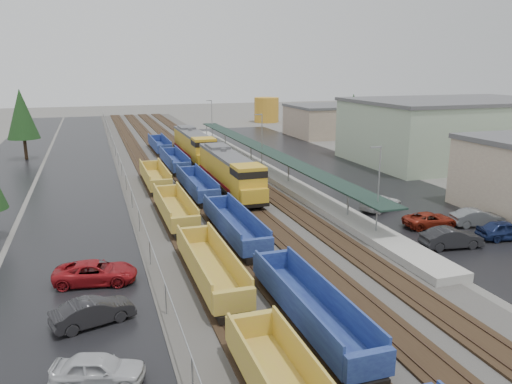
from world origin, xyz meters
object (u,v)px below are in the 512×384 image
Objects in this scene: locomotive_trail at (194,145)px; parked_car_east_c at (381,203)px; parked_car_west_b at (93,312)px; parked_car_east_a at (451,238)px; parked_car_west_a at (98,370)px; parked_car_east_b at (430,220)px; parked_car_west_c at (96,273)px; parked_car_east_e at (477,218)px; parked_car_east_d at (505,230)px; well_string_yellow at (210,268)px; locomotive_lead at (230,171)px; well_string_blue at (213,203)px; storage_tank at (266,110)px.

locomotive_trail reaches higher than parked_car_east_c.
parked_car_east_a is at bearing -99.18° from parked_car_west_b.
parked_car_west_a is 5.85m from parked_car_west_b.
parked_car_east_c reaches higher than parked_car_east_b.
locomotive_trail is 45.32m from parked_car_west_c.
parked_car_west_a is 0.82× the size of parked_car_east_c.
parked_car_east_d is at bearing -174.33° from parked_car_east_e.
parked_car_west_b is at bearing -156.57° from well_string_yellow.
locomotive_trail is at bearing 90.00° from locomotive_lead.
well_string_yellow is at bearing 101.43° from parked_car_east_d.
parked_car_east_a is at bearing 155.67° from parked_car_east_c.
parked_car_east_d is (33.44, 4.13, 0.05)m from parked_car_west_b.
well_string_blue is 25.03m from parked_car_east_e.
well_string_yellow reaches higher than parked_car_west_c.
parked_car_east_c is 9.23m from parked_car_east_e.
parked_car_west_c is 1.11× the size of parked_car_east_b.
parked_car_east_a is (20.10, 0.58, -0.30)m from well_string_yellow.
parked_car_east_e is at bearing -47.09° from locomotive_lead.
locomotive_lead is 25.41m from well_string_yellow.
parked_car_west_b reaches higher than parked_car_west_a.
locomotive_lead is at bearing -46.83° from parked_car_west_b.
parked_car_east_d is at bearing -34.98° from well_string_blue.
well_string_blue is at bearing -30.00° from parked_car_west_c.
well_string_blue is at bearing -113.09° from storage_tank.
parked_car_east_e is (33.79, 7.82, 0.03)m from parked_car_west_b.
parked_car_east_d is at bearing -68.05° from locomotive_trail.
locomotive_lead is 26.76m from parked_car_east_e.
well_string_blue is 22.62m from parked_car_west_b.
locomotive_trail is at bearing 79.94° from well_string_yellow.
well_string_yellow is at bearing -98.78° from parked_car_west_c.
parked_car_west_b is at bearing -114.73° from storage_tank.
locomotive_trail is 0.29× the size of well_string_yellow.
parked_car_east_a reaches higher than parked_car_east_b.
parked_car_east_e is at bearing -27.57° from well_string_blue.
storage_tank reaches higher than locomotive_trail.
locomotive_trail is at bearing 35.31° from parked_car_east_e.
parked_car_east_b is (29.30, 14.74, -0.04)m from parked_car_west_a.
locomotive_lead is 26.56m from parked_car_west_c.
well_string_blue is at bearing -116.64° from locomotive_lead.
parked_car_west_b is (-44.76, -97.17, -2.44)m from storage_tank.
parked_car_east_a reaches higher than parked_car_west_b.
parked_car_east_e reaches higher than parked_car_west_c.
locomotive_trail is at bearing -10.00° from parked_car_west_c.
parked_car_east_e is at bearing -65.85° from locomotive_trail.
parked_car_west_a is (-11.44, -25.26, -0.39)m from well_string_blue.
parked_car_west_c is 1.14× the size of parked_car_east_e.
parked_car_east_d is at bearing -100.09° from parked_car_west_b.
parked_car_east_b is at bearing -30.49° from well_string_blue.
well_string_yellow is 26.57m from parked_car_east_e.
well_string_yellow is at bearing -111.59° from storage_tank.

